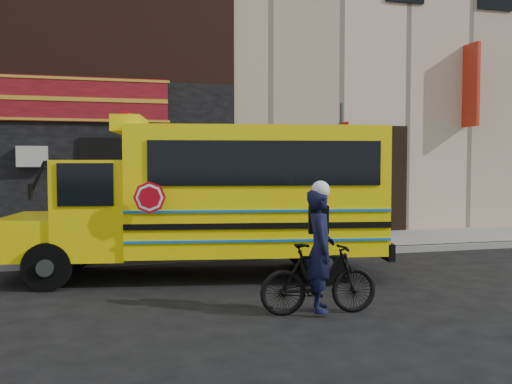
{
  "coord_description": "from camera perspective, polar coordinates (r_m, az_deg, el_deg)",
  "views": [
    {
      "loc": [
        -3.38,
        -9.32,
        2.11
      ],
      "look_at": [
        -0.36,
        1.85,
        1.51
      ],
      "focal_mm": 40.0,
      "sensor_mm": 36.0,
      "label": 1
    }
  ],
  "objects": [
    {
      "name": "ground",
      "position": [
        10.14,
        4.78,
        -9.05
      ],
      "size": [
        120.0,
        120.0,
        0.0
      ],
      "primitive_type": "plane",
      "color": "black",
      "rests_on": "ground"
    },
    {
      "name": "curb",
      "position": [
        12.56,
        0.72,
        -6.35
      ],
      "size": [
        40.0,
        0.2,
        0.15
      ],
      "primitive_type": "cube",
      "color": "gray",
      "rests_on": "ground"
    },
    {
      "name": "sidewalk",
      "position": [
        13.99,
        -0.96,
        -5.38
      ],
      "size": [
        40.0,
        3.0,
        0.15
      ],
      "primitive_type": "cube",
      "color": "slate",
      "rests_on": "ground"
    },
    {
      "name": "building",
      "position": [
        20.45,
        -5.6,
        14.3
      ],
      "size": [
        20.0,
        10.7,
        12.0
      ],
      "color": "beige",
      "rests_on": "sidewalk"
    },
    {
      "name": "school_bus",
      "position": [
        10.54,
        -3.83,
        -0.3
      ],
      "size": [
        7.16,
        3.26,
        2.92
      ],
      "color": "black",
      "rests_on": "ground"
    },
    {
      "name": "sign_pole",
      "position": [
        13.42,
        8.55,
        2.07
      ],
      "size": [
        0.13,
        0.29,
        3.48
      ],
      "color": "#3C443E",
      "rests_on": "ground"
    },
    {
      "name": "bicycle",
      "position": [
        8.03,
        6.31,
        -8.63
      ],
      "size": [
        1.69,
        0.61,
        1.0
      ],
      "primitive_type": "imported",
      "rotation": [
        0.0,
        0.0,
        1.48
      ],
      "color": "black",
      "rests_on": "ground"
    },
    {
      "name": "cyclist",
      "position": [
        8.0,
        6.42,
        -6.12
      ],
      "size": [
        0.55,
        0.7,
        1.7
      ],
      "primitive_type": "imported",
      "rotation": [
        0.0,
        0.0,
        1.32
      ],
      "color": "black",
      "rests_on": "ground"
    }
  ]
}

